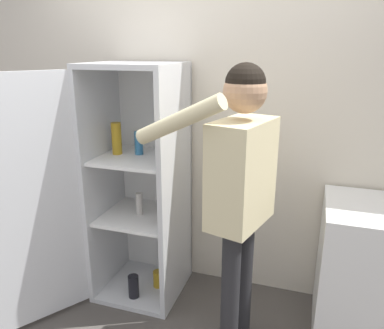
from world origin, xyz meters
TOP-DOWN VIEW (x-y plane):
  - wall_back at (0.00, 0.98)m, footprint 7.00×0.06m
  - refrigerator at (-0.51, 0.55)m, footprint 0.98×1.11m
  - person at (0.40, 0.30)m, footprint 0.76×0.56m
  - counter at (1.25, 0.62)m, footprint 0.74×0.62m

SIDE VIEW (x-z plane):
  - counter at x=1.25m, z-range 0.00..0.91m
  - refrigerator at x=-0.51m, z-range -0.01..1.72m
  - person at x=0.40m, z-range 0.24..1.99m
  - wall_back at x=0.00m, z-range 0.00..2.55m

